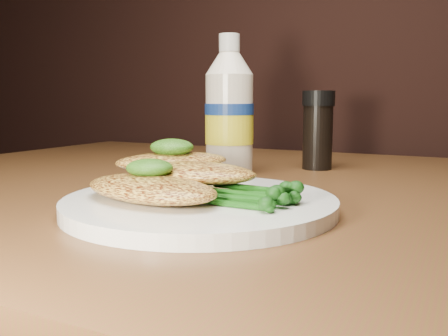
% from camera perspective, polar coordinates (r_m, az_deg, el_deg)
% --- Properties ---
extents(plate, '(0.26, 0.26, 0.01)m').
position_cam_1_polar(plate, '(0.47, -2.79, -4.16)').
color(plate, white).
rests_on(plate, dining_table).
extents(chicken_front, '(0.15, 0.10, 0.02)m').
position_cam_1_polar(chicken_front, '(0.45, -8.52, -2.37)').
color(chicken_front, '#EBBA4A').
rests_on(chicken_front, plate).
extents(chicken_mid, '(0.14, 0.07, 0.02)m').
position_cam_1_polar(chicken_mid, '(0.49, -3.99, -0.48)').
color(chicken_mid, '#EBBA4A').
rests_on(chicken_mid, plate).
extents(chicken_back, '(0.13, 0.13, 0.02)m').
position_cam_1_polar(chicken_back, '(0.52, -5.98, 0.78)').
color(chicken_back, '#EBBA4A').
rests_on(chicken_back, plate).
extents(pesto_front, '(0.05, 0.04, 0.02)m').
position_cam_1_polar(pesto_front, '(0.46, -8.61, 0.03)').
color(pesto_front, black).
rests_on(pesto_front, chicken_front).
extents(pesto_back, '(0.05, 0.04, 0.02)m').
position_cam_1_polar(pesto_back, '(0.52, -6.05, 2.42)').
color(pesto_back, black).
rests_on(pesto_back, chicken_back).
extents(broccolini_bundle, '(0.14, 0.12, 0.02)m').
position_cam_1_polar(broccolini_bundle, '(0.44, 1.83, -2.77)').
color(broccolini_bundle, '#165011').
rests_on(broccolini_bundle, plate).
extents(mayo_bottle, '(0.09, 0.09, 0.19)m').
position_cam_1_polar(mayo_bottle, '(0.70, 0.61, 7.32)').
color(mayo_bottle, '#F4E8CF').
rests_on(mayo_bottle, dining_table).
extents(pepper_grinder, '(0.06, 0.06, 0.12)m').
position_cam_1_polar(pepper_grinder, '(0.75, 10.79, 4.31)').
color(pepper_grinder, black).
rests_on(pepper_grinder, dining_table).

